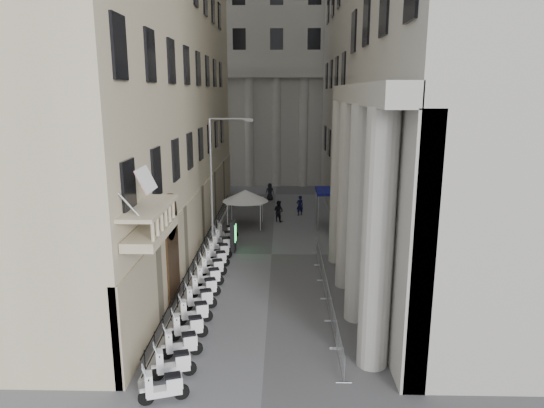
{
  "coord_description": "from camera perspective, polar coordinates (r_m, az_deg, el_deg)",
  "views": [
    {
      "loc": [
        0.69,
        -11.32,
        10.5
      ],
      "look_at": [
        0.13,
        14.53,
        4.5
      ],
      "focal_mm": 32.0,
      "sensor_mm": 36.0,
      "label": 1
    }
  ],
  "objects": [
    {
      "name": "scooter_12",
      "position": [
        34.25,
        -5.61,
        -4.85
      ],
      "size": [
        1.5,
        0.95,
        1.5
      ],
      "primitive_type": null,
      "rotation": [
        0.0,
        0.0,
        1.87
      ],
      "color": "white",
      "rests_on": "ground"
    },
    {
      "name": "barrier_2",
      "position": [
        24.63,
        6.65,
        -12.26
      ],
      "size": [
        0.6,
        2.4,
        1.1
      ],
      "primitive_type": null,
      "color": "#AFB1B7",
      "rests_on": "ground"
    },
    {
      "name": "info_kiosk",
      "position": [
        32.7,
        -4.57,
        -3.8
      ],
      "size": [
        0.35,
        0.98,
        2.06
      ],
      "rotation": [
        0.0,
        0.0,
        -0.03
      ],
      "color": "black",
      "rests_on": "ground"
    },
    {
      "name": "scooter_11",
      "position": [
        32.87,
        -5.91,
        -5.64
      ],
      "size": [
        1.5,
        0.95,
        1.5
      ],
      "primitive_type": null,
      "rotation": [
        0.0,
        0.0,
        1.87
      ],
      "color": "white",
      "rests_on": "ground"
    },
    {
      "name": "scooter_4",
      "position": [
        23.48,
        -9.06,
        -13.67
      ],
      "size": [
        1.5,
        0.95,
        1.5
      ],
      "primitive_type": null,
      "rotation": [
        0.0,
        0.0,
        1.87
      ],
      "color": "white",
      "rests_on": "ground"
    },
    {
      "name": "barrier_0",
      "position": [
        20.25,
        8.01,
        -18.3
      ],
      "size": [
        0.6,
        2.4,
        1.1
      ],
      "primitive_type": null,
      "color": "#AFB1B7",
      "rests_on": "ground"
    },
    {
      "name": "flag",
      "position": [
        19.96,
        -13.29,
        -19.06
      ],
      "size": [
        1.0,
        1.4,
        8.2
      ],
      "primitive_type": null,
      "color": "#9E0C11",
      "rests_on": "ground"
    },
    {
      "name": "scooter_7",
      "position": [
        27.43,
        -7.43,
        -9.56
      ],
      "size": [
        1.5,
        0.95,
        1.5
      ],
      "primitive_type": null,
      "rotation": [
        0.0,
        0.0,
        1.87
      ],
      "color": "white",
      "rests_on": "ground"
    },
    {
      "name": "scooter_0",
      "position": [
        18.54,
        -12.48,
        -21.77
      ],
      "size": [
        1.5,
        0.95,
        1.5
      ],
      "primitive_type": null,
      "rotation": [
        0.0,
        0.0,
        1.87
      ],
      "color": "white",
      "rests_on": "ground"
    },
    {
      "name": "barrier_5",
      "position": [
        31.55,
        5.4,
        -6.43
      ],
      "size": [
        0.6,
        2.4,
        1.1
      ],
      "primitive_type": null,
      "color": "#AFB1B7",
      "rests_on": "ground"
    },
    {
      "name": "barrier_3",
      "position": [
        26.9,
        6.15,
        -9.99
      ],
      "size": [
        0.6,
        2.4,
        1.1
      ],
      "primitive_type": null,
      "color": "#AFB1B7",
      "rests_on": "ground"
    },
    {
      "name": "scooter_6",
      "position": [
        26.1,
        -7.91,
        -10.79
      ],
      "size": [
        1.5,
        0.95,
        1.5
      ],
      "primitive_type": null,
      "rotation": [
        0.0,
        0.0,
        1.87
      ],
      "color": "white",
      "rests_on": "ground"
    },
    {
      "name": "pedestrian_c",
      "position": [
        47.92,
        -0.26,
        1.45
      ],
      "size": [
        0.93,
        0.71,
        1.71
      ],
      "primitive_type": "imported",
      "rotation": [
        0.0,
        0.0,
        3.36
      ],
      "color": "black",
      "rests_on": "ground"
    },
    {
      "name": "barrier_1",
      "position": [
        22.41,
        7.25,
        -14.99
      ],
      "size": [
        0.6,
        2.4,
        1.1
      ],
      "primitive_type": null,
      "color": "#AFB1B7",
      "rests_on": "ground"
    },
    {
      "name": "scooter_9",
      "position": [
        30.13,
        -6.6,
        -7.42
      ],
      "size": [
        1.5,
        0.95,
        1.5
      ],
      "primitive_type": null,
      "rotation": [
        0.0,
        0.0,
        1.87
      ],
      "color": "white",
      "rests_on": "ground"
    },
    {
      "name": "scooter_2",
      "position": [
        20.95,
        -10.53,
        -17.25
      ],
      "size": [
        1.5,
        0.95,
        1.5
      ],
      "primitive_type": null,
      "rotation": [
        0.0,
        0.0,
        1.87
      ],
      "color": "white",
      "rests_on": "ground"
    },
    {
      "name": "scooter_13",
      "position": [
        35.64,
        -5.34,
        -4.13
      ],
      "size": [
        1.5,
        0.95,
        1.5
      ],
      "primitive_type": null,
      "rotation": [
        0.0,
        0.0,
        1.87
      ],
      "color": "white",
      "rests_on": "ground"
    },
    {
      "name": "pedestrian_a",
      "position": [
        42.12,
        3.29,
        -0.18
      ],
      "size": [
        0.74,
        0.62,
        1.73
      ],
      "primitive_type": "imported",
      "rotation": [
        0.0,
        0.0,
        3.53
      ],
      "color": "black",
      "rests_on": "ground"
    },
    {
      "name": "security_tent",
      "position": [
        38.45,
        -3.19,
        0.99
      ],
      "size": [
        3.64,
        3.64,
        2.96
      ],
      "color": "white",
      "rests_on": "ground"
    },
    {
      "name": "scooter_1",
      "position": [
        19.73,
        -11.43,
        -19.37
      ],
      "size": [
        1.5,
        0.95,
        1.5
      ],
      "primitive_type": null,
      "rotation": [
        0.0,
        0.0,
        1.87
      ],
      "color": "white",
      "rests_on": "ground"
    },
    {
      "name": "far_building",
      "position": [
        59.49,
        0.6,
        17.4
      ],
      "size": [
        22.0,
        10.0,
        30.0
      ],
      "primitive_type": "cube",
      "color": "#ADAAA3",
      "rests_on": "ground"
    },
    {
      "name": "scooter_5",
      "position": [
        24.78,
        -8.45,
        -12.16
      ],
      "size": [
        1.5,
        0.95,
        1.5
      ],
      "primitive_type": null,
      "rotation": [
        0.0,
        0.0,
        1.87
      ],
      "color": "white",
      "rests_on": "ground"
    },
    {
      "name": "scooter_8",
      "position": [
        28.77,
        -6.99,
        -8.44
      ],
      "size": [
        1.5,
        0.95,
        1.5
      ],
      "primitive_type": null,
      "rotation": [
        0.0,
        0.0,
        1.87
      ],
      "color": "white",
      "rests_on": "ground"
    },
    {
      "name": "iron_fence",
      "position": [
        31.54,
        -7.99,
        -6.52
      ],
      "size": [
        0.3,
        28.0,
        1.4
      ],
      "primitive_type": null,
      "color": "black",
      "rests_on": "ground"
    },
    {
      "name": "pedestrian_b",
      "position": [
        40.03,
        0.77,
        -0.83
      ],
      "size": [
        1.1,
        1.05,
        1.78
      ],
      "primitive_type": "imported",
      "rotation": [
        0.0,
        0.0,
        2.51
      ],
      "color": "black",
      "rests_on": "ground"
    },
    {
      "name": "blue_awning",
      "position": [
        38.92,
        6.3,
        -2.67
      ],
      "size": [
        1.6,
        3.0,
        3.0
      ],
      "primitive_type": null,
      "color": "navy",
      "rests_on": "ground"
    },
    {
      "name": "street_lamp",
      "position": [
        31.42,
        -6.52,
        3.55
      ],
      "size": [
        2.89,
        0.56,
        8.9
      ],
      "rotation": [
        0.0,
        0.0,
        -0.13
      ],
      "color": "gray",
      "rests_on": "ground"
    },
    {
      "name": "scooter_3",
      "position": [
        22.2,
        -9.75,
        -15.36
      ],
      "size": [
        1.5,
        0.95,
        1.5
      ],
      "primitive_type": null,
      "rotation": [
        0.0,
        0.0,
        1.87
      ],
      "color": "white",
      "rests_on": "ground"
    },
    {
      "name": "barrier_4",
      "position": [
        29.21,
        5.74,
        -8.07
      ],
      "size": [
        0.6,
        2.4,
        1.1
      ],
      "primitive_type": null,
      "color": "#AFB1B7",
      "rests_on": "ground"
    },
    {
      "name": "scooter_10",
      "position": [
        31.5,
        -6.24,
        -6.49
      ],
      "size": [
        1.5,
        0.95,
        1.5
      ],
      "primitive_type": null,
      "rotation": [
        0.0,
        0.0,
        1.87
      ],
      "color": "white",
      "rests_on": "ground"
    }
  ]
}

